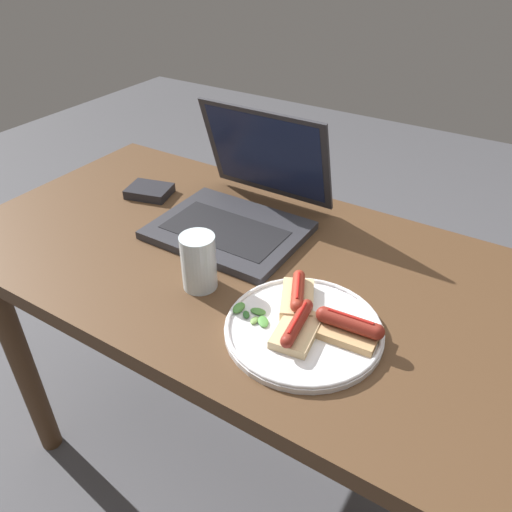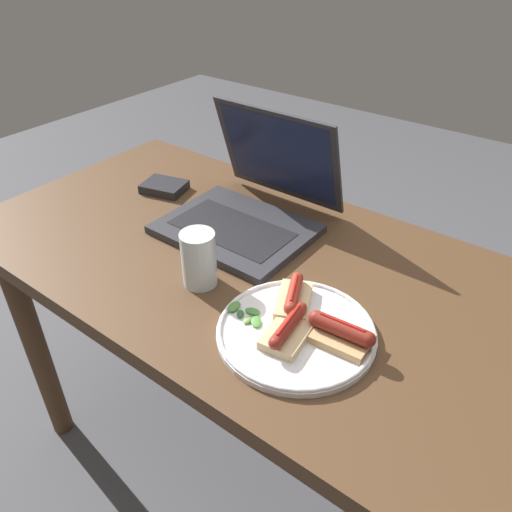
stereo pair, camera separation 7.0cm
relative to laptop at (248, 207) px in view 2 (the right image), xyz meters
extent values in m
plane|color=#4C4C51|center=(0.12, -0.10, -0.79)|extent=(6.00, 6.00, 0.00)
cube|color=#4C331E|center=(0.12, -0.10, -0.06)|extent=(1.34, 0.66, 0.04)
cylinder|color=#4C331E|center=(-0.47, 0.15, -0.43)|extent=(0.06, 0.06, 0.71)
cylinder|color=#4C331E|center=(-0.47, -0.35, -0.43)|extent=(0.06, 0.06, 0.71)
cube|color=#2D2D33|center=(0.00, -0.05, -0.04)|extent=(0.32, 0.25, 0.02)
cube|color=black|center=(0.00, -0.06, -0.03)|extent=(0.26, 0.14, 0.00)
cube|color=#2D2D33|center=(0.00, 0.11, 0.09)|extent=(0.32, 0.08, 0.23)
cube|color=#192347|center=(0.00, 0.11, 0.09)|extent=(0.29, 0.06, 0.20)
cylinder|color=silver|center=(0.29, -0.23, -0.04)|extent=(0.27, 0.27, 0.01)
torus|color=silver|center=(0.29, -0.23, -0.03)|extent=(0.27, 0.27, 0.01)
cube|color=#D6B784|center=(0.28, -0.26, -0.03)|extent=(0.08, 0.11, 0.02)
cylinder|color=maroon|center=(0.28, -0.26, -0.01)|extent=(0.03, 0.10, 0.02)
sphere|color=maroon|center=(0.28, -0.21, -0.01)|extent=(0.02, 0.02, 0.02)
sphere|color=maroon|center=(0.29, -0.30, -0.01)|extent=(0.02, 0.02, 0.02)
cylinder|color=red|center=(0.28, -0.26, 0.00)|extent=(0.02, 0.08, 0.01)
cube|color=#D6B784|center=(0.25, -0.19, -0.02)|extent=(0.09, 0.12, 0.02)
cylinder|color=maroon|center=(0.25, -0.19, 0.00)|extent=(0.06, 0.09, 0.02)
sphere|color=maroon|center=(0.23, -0.15, 0.00)|extent=(0.02, 0.02, 0.02)
sphere|color=maroon|center=(0.26, -0.22, 0.00)|extent=(0.02, 0.02, 0.02)
cylinder|color=red|center=(0.25, -0.19, 0.01)|extent=(0.04, 0.07, 0.00)
cube|color=tan|center=(0.36, -0.21, -0.03)|extent=(0.10, 0.07, 0.01)
cylinder|color=maroon|center=(0.36, -0.21, -0.01)|extent=(0.09, 0.03, 0.03)
sphere|color=maroon|center=(0.40, -0.21, -0.01)|extent=(0.03, 0.03, 0.03)
sphere|color=maroon|center=(0.31, -0.22, -0.01)|extent=(0.03, 0.03, 0.03)
cylinder|color=red|center=(0.36, -0.21, 0.01)|extent=(0.08, 0.01, 0.00)
ellipsoid|color=#4C8E3D|center=(0.20, -0.24, -0.03)|extent=(0.03, 0.02, 0.01)
ellipsoid|color=#709E4C|center=(0.21, -0.27, -0.03)|extent=(0.01, 0.02, 0.01)
ellipsoid|color=#2D662D|center=(0.19, -0.26, -0.03)|extent=(0.02, 0.02, 0.01)
ellipsoid|color=#4C8E3D|center=(0.17, -0.26, -0.03)|extent=(0.02, 0.03, 0.01)
ellipsoid|color=#4C8E3D|center=(0.22, -0.26, -0.03)|extent=(0.03, 0.03, 0.01)
cylinder|color=silver|center=(0.06, -0.23, 0.01)|extent=(0.07, 0.07, 0.11)
cube|color=#232328|center=(-0.27, 0.00, -0.03)|extent=(0.12, 0.10, 0.02)
camera|label=1|loc=(0.55, -0.80, 0.55)|focal=35.00mm
camera|label=2|loc=(0.60, -0.76, 0.55)|focal=35.00mm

